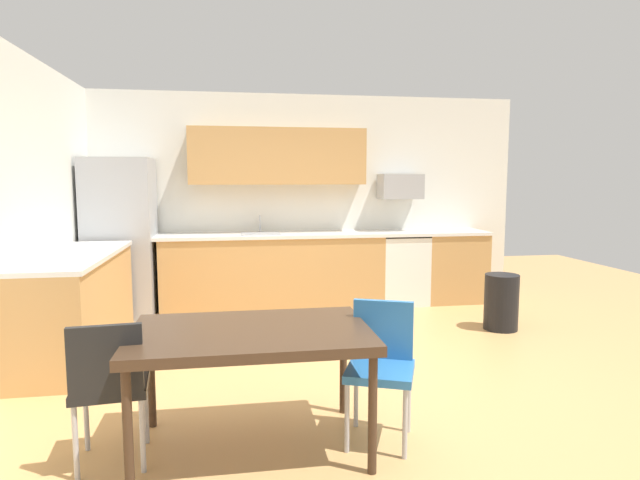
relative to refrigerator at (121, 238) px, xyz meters
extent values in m
plane|color=tan|center=(2.18, -2.22, -0.93)|extent=(12.00, 12.00, 0.00)
cube|color=silver|center=(2.18, 0.43, 0.42)|extent=(5.80, 0.10, 2.70)
cube|color=tan|center=(1.80, 0.08, -0.48)|extent=(2.74, 0.60, 0.90)
cube|color=tan|center=(4.18, 0.08, -0.48)|extent=(0.81, 0.60, 0.90)
cube|color=tan|center=(-0.12, -1.42, -0.48)|extent=(0.60, 2.00, 0.90)
cube|color=silver|center=(2.18, 0.08, -0.01)|extent=(4.80, 0.64, 0.04)
cube|color=silver|center=(-0.12, -1.42, -0.01)|extent=(0.64, 2.00, 0.04)
cube|color=tan|center=(1.88, 0.21, 0.97)|extent=(2.20, 0.34, 0.70)
cube|color=#9EA0A5|center=(0.00, 0.00, 0.00)|extent=(0.76, 0.70, 1.86)
cube|color=white|center=(3.47, 0.08, -0.49)|extent=(0.60, 0.60, 0.88)
cube|color=black|center=(3.47, 0.08, -0.04)|extent=(0.60, 0.60, 0.03)
cube|color=#9EA0A5|center=(3.47, 0.18, 0.59)|extent=(0.54, 0.36, 0.32)
cube|color=#A5A8AD|center=(1.65, 0.08, -0.05)|extent=(0.48, 0.40, 0.14)
cylinder|color=#B2B5BA|center=(1.65, 0.26, 0.11)|extent=(0.02, 0.02, 0.24)
cube|color=#422D1E|center=(1.40, -3.44, -0.22)|extent=(1.40, 0.90, 0.06)
cylinder|color=#422D1E|center=(0.76, -3.83, -0.59)|extent=(0.05, 0.05, 0.68)
cylinder|color=#422D1E|center=(2.04, -3.83, -0.59)|extent=(0.05, 0.05, 0.68)
cylinder|color=#422D1E|center=(0.76, -3.05, -0.59)|extent=(0.05, 0.05, 0.68)
cylinder|color=#422D1E|center=(2.04, -3.05, -0.59)|extent=(0.05, 0.05, 0.68)
cube|color=#2D72B7|center=(2.18, -3.49, -0.48)|extent=(0.52, 0.52, 0.05)
cube|color=#2D72B7|center=(2.24, -3.32, -0.28)|extent=(0.37, 0.18, 0.40)
cylinder|color=#B2B2B7|center=(1.95, -3.58, -0.72)|extent=(0.03, 0.03, 0.42)
cylinder|color=#B2B2B7|center=(2.27, -3.71, -0.72)|extent=(0.03, 0.03, 0.42)
cylinder|color=#B2B2B7|center=(2.08, -3.27, -0.72)|extent=(0.03, 0.03, 0.42)
cylinder|color=#B2B2B7|center=(2.40, -3.40, -0.72)|extent=(0.03, 0.03, 0.42)
cube|color=black|center=(0.61, -3.46, -0.48)|extent=(0.44, 0.44, 0.05)
cube|color=black|center=(0.63, -3.64, -0.28)|extent=(0.38, 0.08, 0.40)
cylinder|color=#B2B2B7|center=(0.76, -3.27, -0.72)|extent=(0.03, 0.03, 0.42)
cylinder|color=#B2B2B7|center=(0.42, -3.31, -0.72)|extent=(0.03, 0.03, 0.42)
cylinder|color=#B2B2B7|center=(0.80, -3.61, -0.72)|extent=(0.03, 0.03, 0.42)
cylinder|color=#B2B2B7|center=(0.46, -3.65, -0.72)|extent=(0.03, 0.03, 0.42)
cylinder|color=black|center=(4.15, -1.31, -0.63)|extent=(0.36, 0.36, 0.60)
camera|label=1|loc=(1.31, -6.51, 0.69)|focal=29.76mm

